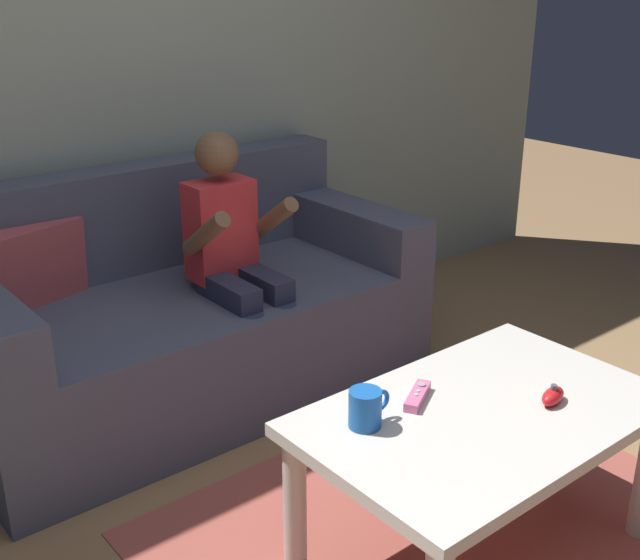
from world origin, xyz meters
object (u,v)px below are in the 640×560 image
nunchuk_red (553,396)px  coffee_mug (366,408)px  person_seated_on_couch (235,255)px  coffee_table (482,433)px  game_remote_pink_near_edge (417,396)px  couch (184,317)px

nunchuk_red → coffee_mug: bearing=153.4°
person_seated_on_couch → coffee_table: bearing=-89.0°
nunchuk_red → game_remote_pink_near_edge: bearing=138.5°
coffee_table → game_remote_pink_near_edge: (-0.10, 0.14, 0.08)m
coffee_table → nunchuk_red: (0.16, -0.09, 0.09)m
couch → nunchuk_red: 1.39m
coffee_table → game_remote_pink_near_edge: 0.19m
game_remote_pink_near_edge → couch: bearing=92.0°
coffee_table → coffee_mug: coffee_mug is taller
couch → game_remote_pink_near_edge: (0.04, -1.13, 0.16)m
coffee_table → coffee_mug: bearing=155.2°
coffee_mug → person_seated_on_couch: bearing=74.7°
couch → game_remote_pink_near_edge: bearing=-88.0°
game_remote_pink_near_edge → nunchuk_red: nunchuk_red is taller
couch → person_seated_on_couch: bearing=-56.7°
person_seated_on_couch → coffee_mug: person_seated_on_couch is taller
couch → coffee_mug: couch is taller
couch → coffee_mug: bearing=-97.3°
person_seated_on_couch → coffee_table: 1.10m
game_remote_pink_near_edge → nunchuk_red: (0.25, -0.23, 0.01)m
couch → coffee_table: size_ratio=1.77×
couch → person_seated_on_couch: (0.12, -0.18, 0.26)m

